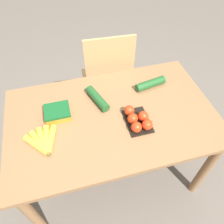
{
  "coord_description": "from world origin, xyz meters",
  "views": [
    {
      "loc": [
        -0.23,
        -0.85,
        1.81
      ],
      "look_at": [
        0.0,
        0.0,
        0.78
      ],
      "focal_mm": 35.0,
      "sensor_mm": 36.0,
      "label": 1
    }
  ],
  "objects_px": {
    "banana_bunch": "(44,142)",
    "carrot_bag": "(57,112)",
    "chair": "(108,80)",
    "tomato_pack": "(138,120)",
    "cucumber_near": "(150,84)",
    "cucumber_far": "(97,98)"
  },
  "relations": [
    {
      "from": "cucumber_near",
      "to": "cucumber_far",
      "type": "xyz_separation_m",
      "value": [
        -0.39,
        -0.04,
        0.0
      ]
    },
    {
      "from": "carrot_bag",
      "to": "cucumber_near",
      "type": "bearing_deg",
      "value": 8.49
    },
    {
      "from": "carrot_bag",
      "to": "cucumber_far",
      "type": "distance_m",
      "value": 0.27
    },
    {
      "from": "banana_bunch",
      "to": "cucumber_near",
      "type": "relative_size",
      "value": 0.87
    },
    {
      "from": "banana_bunch",
      "to": "carrot_bag",
      "type": "bearing_deg",
      "value": 61.64
    },
    {
      "from": "tomato_pack",
      "to": "cucumber_near",
      "type": "height_order",
      "value": "tomato_pack"
    },
    {
      "from": "cucumber_far",
      "to": "cucumber_near",
      "type": "bearing_deg",
      "value": 6.17
    },
    {
      "from": "tomato_pack",
      "to": "cucumber_far",
      "type": "distance_m",
      "value": 0.31
    },
    {
      "from": "tomato_pack",
      "to": "cucumber_far",
      "type": "xyz_separation_m",
      "value": [
        -0.19,
        0.24,
        -0.01
      ]
    },
    {
      "from": "chair",
      "to": "carrot_bag",
      "type": "bearing_deg",
      "value": 52.42
    },
    {
      "from": "banana_bunch",
      "to": "carrot_bag",
      "type": "height_order",
      "value": "carrot_bag"
    },
    {
      "from": "tomato_pack",
      "to": "carrot_bag",
      "type": "distance_m",
      "value": 0.5
    },
    {
      "from": "cucumber_near",
      "to": "chair",
      "type": "bearing_deg",
      "value": 116.19
    },
    {
      "from": "chair",
      "to": "tomato_pack",
      "type": "distance_m",
      "value": 0.76
    },
    {
      "from": "carrot_bag",
      "to": "cucumber_near",
      "type": "relative_size",
      "value": 0.69
    },
    {
      "from": "chair",
      "to": "cucumber_far",
      "type": "xyz_separation_m",
      "value": [
        -0.18,
        -0.46,
        0.27
      ]
    },
    {
      "from": "chair",
      "to": "cucumber_near",
      "type": "bearing_deg",
      "value": 119.69
    },
    {
      "from": "chair",
      "to": "tomato_pack",
      "type": "height_order",
      "value": "chair"
    },
    {
      "from": "banana_bunch",
      "to": "cucumber_near",
      "type": "xyz_separation_m",
      "value": [
        0.75,
        0.28,
        0.01
      ]
    },
    {
      "from": "banana_bunch",
      "to": "carrot_bag",
      "type": "xyz_separation_m",
      "value": [
        0.1,
        0.18,
        0.02
      ]
    },
    {
      "from": "tomato_pack",
      "to": "cucumber_far",
      "type": "bearing_deg",
      "value": 128.45
    },
    {
      "from": "carrot_bag",
      "to": "chair",
      "type": "bearing_deg",
      "value": 48.91
    }
  ]
}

